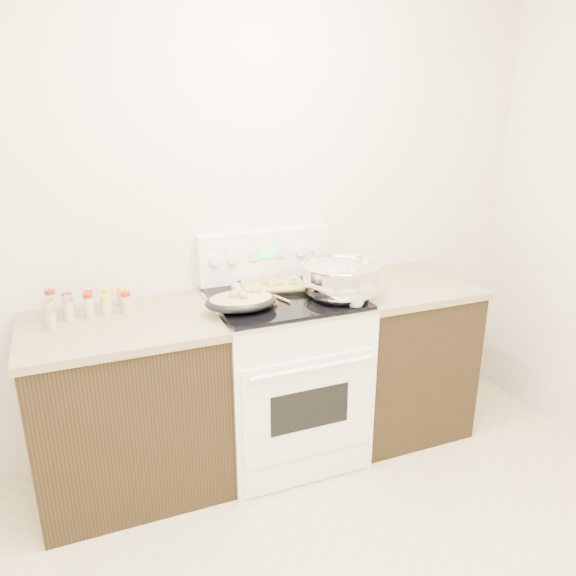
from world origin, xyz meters
name	(u,v)px	position (x,y,z in m)	size (l,w,h in m)	color
room_shell	(368,201)	(0.00, 0.00, 1.70)	(4.10, 3.60, 2.75)	beige
counter_left	(130,406)	(-0.48, 1.43, 0.46)	(0.93, 0.67, 0.92)	black
counter_right	(397,355)	(1.08, 1.43, 0.46)	(0.73, 0.67, 0.92)	black
kitchen_range	(284,373)	(0.35, 1.42, 0.49)	(0.78, 0.73, 1.22)	white
mixing_bowl	(341,280)	(0.61, 1.29, 1.04)	(0.50, 0.50, 0.24)	silver
roasting_pan	(241,300)	(0.08, 1.31, 0.99)	(0.38, 0.28, 0.12)	black
baking_sheet	(273,286)	(0.33, 1.54, 0.96)	(0.41, 0.33, 0.06)	black
wooden_spoon	(273,299)	(0.26, 1.36, 0.95)	(0.11, 0.26, 0.04)	#B07D50
blue_ladle	(356,299)	(0.62, 1.15, 0.98)	(0.19, 0.26, 0.11)	#7A9DB6
spice_jars	(84,305)	(-0.63, 1.57, 0.98)	(0.40, 0.24, 0.13)	#BFB28C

